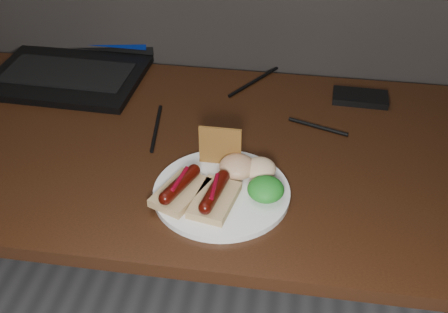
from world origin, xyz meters
TOP-DOWN VIEW (x-y plane):
  - desk at (0.00, 1.38)m, footprint 1.40×0.70m
  - laptop at (-0.26, 1.68)m, footprint 0.39×0.38m
  - hard_drive at (0.48, 1.62)m, footprint 0.13×0.08m
  - desk_cables at (0.00, 1.52)m, footprint 1.01×0.44m
  - plate at (0.20, 1.23)m, footprint 0.33×0.33m
  - bread_sausage_left at (0.13, 1.20)m, footprint 0.11×0.13m
  - bread_sausage_center at (0.19, 1.19)m, footprint 0.09×0.13m
  - crispbread at (0.18, 1.31)m, footprint 0.09×0.01m
  - salad_greens at (0.28, 1.22)m, footprint 0.07×0.07m
  - salsa_mound at (0.22, 1.28)m, footprint 0.07×0.07m
  - coleslaw_mound at (0.27, 1.28)m, footprint 0.06×0.06m

SIDE VIEW (x-z plane):
  - desk at x=0.00m, z-range 0.29..1.04m
  - desk_cables at x=0.00m, z-range 0.75..0.76m
  - plate at x=0.20m, z-range 0.75..0.76m
  - hard_drive at x=0.48m, z-range 0.75..0.77m
  - bread_sausage_left at x=0.13m, z-range 0.76..0.80m
  - bread_sausage_center at x=0.19m, z-range 0.76..0.80m
  - coleslaw_mound at x=0.27m, z-range 0.76..0.80m
  - salad_greens at x=0.28m, z-range 0.76..0.80m
  - salsa_mound at x=0.22m, z-range 0.76..0.80m
  - laptop at x=-0.26m, z-range 0.68..0.92m
  - crispbread at x=0.18m, z-range 0.76..0.85m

